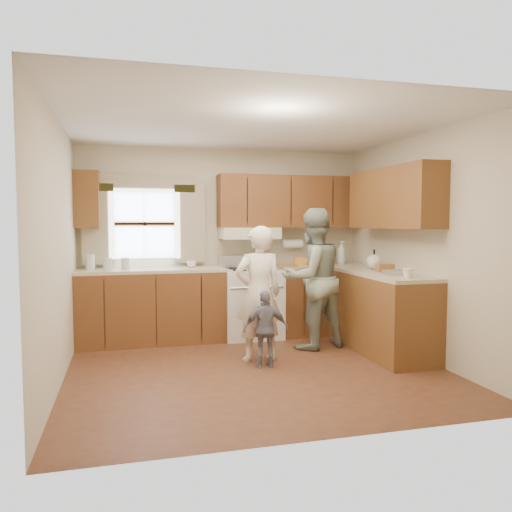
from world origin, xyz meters
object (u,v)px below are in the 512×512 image
object	(u,v)px
woman_left	(258,294)
woman_right	(313,278)
stove	(251,302)
child	(266,329)

from	to	relation	value
woman_left	woman_right	world-z (taller)	woman_right
stove	child	size ratio (longest dim) A/B	1.32
stove	child	xyz separation A→B (m)	(-0.18, -1.38, -0.06)
woman_right	woman_left	bearing A→B (deg)	9.81
stove	woman_left	size ratio (longest dim) A/B	0.72
woman_right	child	world-z (taller)	woman_right
stove	woman_right	distance (m)	1.02
stove	woman_left	distance (m)	1.16
stove	woman_right	world-z (taller)	woman_right
child	woman_left	bearing A→B (deg)	-84.26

